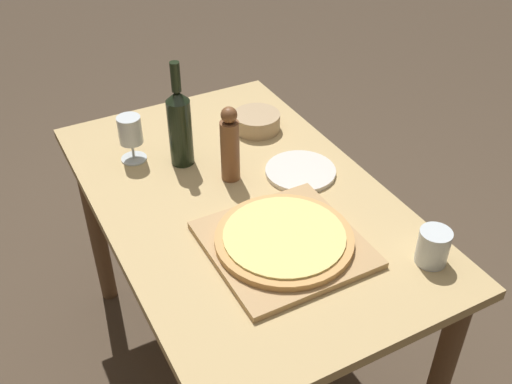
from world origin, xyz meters
TOP-DOWN VIEW (x-y plane):
  - ground_plane at (0.00, 0.00)m, footprint 12.00×12.00m
  - dining_table at (0.00, 0.00)m, footprint 0.77×1.22m
  - cutting_board at (0.00, -0.24)m, footprint 0.37×0.37m
  - pizza at (0.00, -0.24)m, footprint 0.35×0.35m
  - wine_bottle at (-0.08, 0.24)m, footprint 0.07×0.07m
  - pepper_mill at (0.01, 0.09)m, footprint 0.05×0.05m
  - wine_glass at (-0.20, 0.32)m, footprint 0.08×0.08m
  - small_bowl at (0.21, 0.30)m, footprint 0.15×0.15m
  - drinking_tumbler at (0.29, -0.45)m, footprint 0.08×0.08m
  - dinner_plate at (0.21, 0.02)m, footprint 0.21×0.21m

SIDE VIEW (x-z plane):
  - ground_plane at x=0.00m, z-range 0.00..0.00m
  - dining_table at x=0.00m, z-range 0.26..1.01m
  - dinner_plate at x=0.21m, z-range 0.75..0.76m
  - cutting_board at x=0.00m, z-range 0.75..0.77m
  - small_bowl at x=0.21m, z-range 0.75..0.81m
  - pizza at x=0.00m, z-range 0.77..0.79m
  - drinking_tumbler at x=0.29m, z-range 0.75..0.84m
  - wine_glass at x=-0.20m, z-range 0.77..0.92m
  - pepper_mill at x=0.01m, z-range 0.75..0.98m
  - wine_bottle at x=-0.08m, z-range 0.72..1.04m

